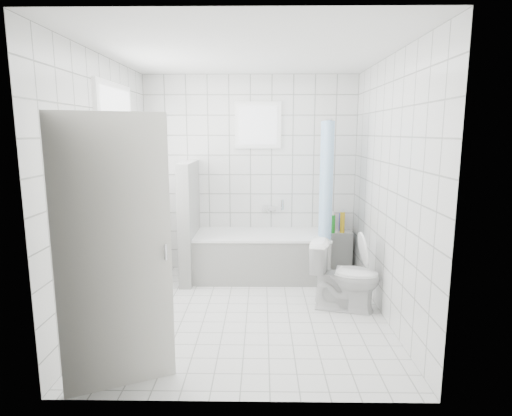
{
  "coord_description": "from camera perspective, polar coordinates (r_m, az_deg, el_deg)",
  "views": [
    {
      "loc": [
        0.15,
        -4.21,
        1.86
      ],
      "look_at": [
        0.09,
        0.35,
        1.05
      ],
      "focal_mm": 30.0,
      "sensor_mm": 36.0,
      "label": 1
    }
  ],
  "objects": [
    {
      "name": "ground",
      "position": [
        4.61,
        -1.21,
        -13.75
      ],
      "size": [
        3.0,
        3.0,
        0.0
      ],
      "primitive_type": "plane",
      "color": "white",
      "rests_on": "ground"
    },
    {
      "name": "ceiling",
      "position": [
        4.28,
        -1.35,
        20.03
      ],
      "size": [
        3.0,
        3.0,
        0.0
      ],
      "primitive_type": "plane",
      "rotation": [
        3.14,
        0.0,
        0.0
      ],
      "color": "white",
      "rests_on": "ground"
    },
    {
      "name": "wall_back",
      "position": [
        5.74,
        -0.73,
        4.47
      ],
      "size": [
        2.8,
        0.02,
        2.6
      ],
      "primitive_type": "cube",
      "color": "white",
      "rests_on": "ground"
    },
    {
      "name": "wall_front",
      "position": [
        2.77,
        -2.4,
        -1.6
      ],
      "size": [
        2.8,
        0.02,
        2.6
      ],
      "primitive_type": "cube",
      "color": "white",
      "rests_on": "ground"
    },
    {
      "name": "wall_left",
      "position": [
        4.52,
        -19.31,
        2.39
      ],
      "size": [
        0.02,
        3.0,
        2.6
      ],
      "primitive_type": "cube",
      "color": "white",
      "rests_on": "ground"
    },
    {
      "name": "wall_right",
      "position": [
        4.43,
        17.17,
        2.35
      ],
      "size": [
        0.02,
        3.0,
        2.6
      ],
      "primitive_type": "cube",
      "color": "white",
      "rests_on": "ground"
    },
    {
      "name": "window_left",
      "position": [
        4.76,
        -17.78,
        6.47
      ],
      "size": [
        0.01,
        0.9,
        1.4
      ],
      "primitive_type": "cube",
      "color": "white",
      "rests_on": "wall_left"
    },
    {
      "name": "window_back",
      "position": [
        5.67,
        0.27,
        10.98
      ],
      "size": [
        0.5,
        0.01,
        0.5
      ],
      "primitive_type": "cube",
      "color": "white",
      "rests_on": "wall_back"
    },
    {
      "name": "window_sill",
      "position": [
        4.85,
        -16.81,
        -2.27
      ],
      "size": [
        0.18,
        1.02,
        0.08
      ],
      "primitive_type": "cube",
      "color": "white",
      "rests_on": "wall_left"
    },
    {
      "name": "door",
      "position": [
        3.2,
        -18.33,
        -6.07
      ],
      "size": [
        0.74,
        0.37,
        2.0
      ],
      "primitive_type": "cube",
      "rotation": [
        0.0,
        0.0,
        -1.14
      ],
      "color": "silver",
      "rests_on": "ground"
    },
    {
      "name": "bathtub",
      "position": [
        5.56,
        0.71,
        -6.32
      ],
      "size": [
        1.7,
        0.77,
        0.58
      ],
      "color": "white",
      "rests_on": "ground"
    },
    {
      "name": "partition_wall",
      "position": [
        5.48,
        -8.87,
        -1.74
      ],
      "size": [
        0.15,
        0.85,
        1.5
      ],
      "primitive_type": "cube",
      "color": "white",
      "rests_on": "ground"
    },
    {
      "name": "tiled_ledge",
      "position": [
        5.9,
        10.62,
        -5.7
      ],
      "size": [
        0.4,
        0.24,
        0.55
      ],
      "primitive_type": "cube",
      "color": "white",
      "rests_on": "ground"
    },
    {
      "name": "toilet",
      "position": [
        4.66,
        11.74,
        -8.84
      ],
      "size": [
        0.79,
        0.57,
        0.73
      ],
      "primitive_type": "imported",
      "rotation": [
        0.0,
        0.0,
        1.33
      ],
      "color": "white",
      "rests_on": "ground"
    },
    {
      "name": "curtain_rod",
      "position": [
        5.37,
        9.36,
        11.44
      ],
      "size": [
        0.02,
        0.8,
        0.02
      ],
      "primitive_type": "cylinder",
      "rotation": [
        1.57,
        0.0,
        0.0
      ],
      "color": "silver",
      "rests_on": "wall_back"
    },
    {
      "name": "shower_curtain",
      "position": [
        5.29,
        9.29,
        1.69
      ],
      "size": [
        0.14,
        0.48,
        1.78
      ],
      "primitive_type": null,
      "color": "#4E9EE7",
      "rests_on": "curtain_rod"
    },
    {
      "name": "tub_faucet",
      "position": [
        5.76,
        1.73,
        -0.03
      ],
      "size": [
        0.18,
        0.06,
        0.06
      ],
      "primitive_type": "cube",
      "color": "silver",
      "rests_on": "wall_back"
    },
    {
      "name": "sill_bottles",
      "position": [
        4.74,
        -17.08,
        -0.56
      ],
      "size": [
        0.16,
        0.8,
        0.3
      ],
      "color": "white",
      "rests_on": "window_sill"
    },
    {
      "name": "ledge_bottles",
      "position": [
        5.78,
        10.82,
        -1.95
      ],
      "size": [
        0.2,
        0.18,
        0.28
      ],
      "color": "#1A9C23",
      "rests_on": "tiled_ledge"
    }
  ]
}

